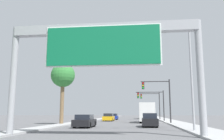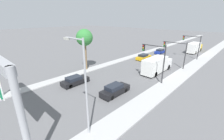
{
  "view_description": "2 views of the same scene",
  "coord_description": "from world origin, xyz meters",
  "px_view_note": "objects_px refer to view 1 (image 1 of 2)",
  "views": [
    {
      "loc": [
        2.49,
        1.35,
        1.57
      ],
      "look_at": [
        0.0,
        23.5,
        5.39
      ],
      "focal_mm": 40.0,
      "sensor_mm": 36.0,
      "label": 1
    },
    {
      "loc": [
        16.07,
        16.1,
        10.32
      ],
      "look_at": [
        -0.08,
        33.43,
        1.95
      ],
      "focal_mm": 24.0,
      "sensor_mm": 36.0,
      "label": 2
    }
  ],
  "objects_px": {
    "car_near_center": "(150,120)",
    "car_far_right": "(109,117)",
    "traffic_light_near_intersection": "(161,94)",
    "street_lamp_right": "(187,69)",
    "car_near_left": "(85,121)",
    "truck_box_secondary": "(144,113)",
    "sign_gantry": "(103,47)",
    "traffic_light_far_intersection": "(153,101)",
    "truck_box_primary": "(147,113)",
    "car_mid_right": "(114,117)",
    "palm_tree_background": "(63,76)",
    "traffic_light_mid_block": "(154,100)"
  },
  "relations": [
    {
      "from": "car_far_right",
      "to": "car_near_left",
      "type": "height_order",
      "value": "car_far_right"
    },
    {
      "from": "car_near_center",
      "to": "car_far_right",
      "type": "xyz_separation_m",
      "value": [
        -7.0,
        18.83,
        -0.04
      ]
    },
    {
      "from": "sign_gantry",
      "to": "street_lamp_right",
      "type": "relative_size",
      "value": 1.5
    },
    {
      "from": "car_near_center",
      "to": "car_near_left",
      "type": "bearing_deg",
      "value": -164.83
    },
    {
      "from": "traffic_light_far_intersection",
      "to": "street_lamp_right",
      "type": "distance_m",
      "value": 35.21
    },
    {
      "from": "car_near_center",
      "to": "car_near_left",
      "type": "relative_size",
      "value": 1.05
    },
    {
      "from": "truck_box_secondary",
      "to": "street_lamp_right",
      "type": "relative_size",
      "value": 0.96
    },
    {
      "from": "car_mid_right",
      "to": "traffic_light_near_intersection",
      "type": "height_order",
      "value": "traffic_light_near_intersection"
    },
    {
      "from": "truck_box_primary",
      "to": "car_near_left",
      "type": "bearing_deg",
      "value": -116.3
    },
    {
      "from": "truck_box_primary",
      "to": "street_lamp_right",
      "type": "relative_size",
      "value": 0.97
    },
    {
      "from": "truck_box_secondary",
      "to": "traffic_light_near_intersection",
      "type": "distance_m",
      "value": 29.0
    },
    {
      "from": "sign_gantry",
      "to": "traffic_light_far_intersection",
      "type": "distance_m",
      "value": 40.52
    },
    {
      "from": "truck_box_primary",
      "to": "palm_tree_background",
      "type": "relative_size",
      "value": 1.04
    },
    {
      "from": "car_near_left",
      "to": "car_mid_right",
      "type": "xyz_separation_m",
      "value": [
        0.0,
        30.12,
        -0.0
      ]
    },
    {
      "from": "car_near_left",
      "to": "truck_box_primary",
      "type": "distance_m",
      "value": 15.83
    },
    {
      "from": "traffic_light_near_intersection",
      "to": "traffic_light_mid_block",
      "type": "relative_size",
      "value": 1.13
    },
    {
      "from": "car_near_center",
      "to": "car_far_right",
      "type": "relative_size",
      "value": 1.0
    },
    {
      "from": "traffic_light_far_intersection",
      "to": "truck_box_secondary",
      "type": "bearing_deg",
      "value": 101.71
    },
    {
      "from": "truck_box_primary",
      "to": "traffic_light_far_intersection",
      "type": "bearing_deg",
      "value": 83.3
    },
    {
      "from": "traffic_light_far_intersection",
      "to": "street_lamp_right",
      "type": "height_order",
      "value": "street_lamp_right"
    },
    {
      "from": "car_near_center",
      "to": "traffic_light_near_intersection",
      "type": "bearing_deg",
      "value": 76.02
    },
    {
      "from": "car_near_left",
      "to": "car_mid_right",
      "type": "height_order",
      "value": "car_near_left"
    },
    {
      "from": "car_near_left",
      "to": "traffic_light_near_intersection",
      "type": "distance_m",
      "value": 13.69
    },
    {
      "from": "car_near_left",
      "to": "palm_tree_background",
      "type": "xyz_separation_m",
      "value": [
        -4.41,
        5.7,
        5.8
      ]
    },
    {
      "from": "street_lamp_right",
      "to": "truck_box_primary",
      "type": "bearing_deg",
      "value": 98.79
    },
    {
      "from": "car_mid_right",
      "to": "truck_box_primary",
      "type": "bearing_deg",
      "value": -66.32
    },
    {
      "from": "truck_box_secondary",
      "to": "car_mid_right",
      "type": "bearing_deg",
      "value": -129.81
    },
    {
      "from": "car_far_right",
      "to": "truck_box_secondary",
      "type": "distance_m",
      "value": 19.14
    },
    {
      "from": "car_far_right",
      "to": "traffic_light_mid_block",
      "type": "distance_m",
      "value": 9.15
    },
    {
      "from": "street_lamp_right",
      "to": "traffic_light_far_intersection",
      "type": "bearing_deg",
      "value": 91.96
    },
    {
      "from": "traffic_light_mid_block",
      "to": "street_lamp_right",
      "type": "xyz_separation_m",
      "value": [
        1.52,
        -25.17,
        1.37
      ]
    },
    {
      "from": "car_near_center",
      "to": "traffic_light_near_intersection",
      "type": "distance_m",
      "value": 8.8
    },
    {
      "from": "sign_gantry",
      "to": "car_mid_right",
      "type": "relative_size",
      "value": 3.09
    },
    {
      "from": "sign_gantry",
      "to": "truck_box_secondary",
      "type": "relative_size",
      "value": 1.57
    },
    {
      "from": "truck_box_secondary",
      "to": "traffic_light_mid_block",
      "type": "xyz_separation_m",
      "value": [
        1.52,
        -18.81,
        2.32
      ]
    },
    {
      "from": "car_mid_right",
      "to": "car_near_center",
      "type": "bearing_deg",
      "value": -76.07
    },
    {
      "from": "car_far_right",
      "to": "car_near_left",
      "type": "relative_size",
      "value": 1.05
    },
    {
      "from": "truck_box_primary",
      "to": "truck_box_secondary",
      "type": "bearing_deg",
      "value": 90.0
    },
    {
      "from": "traffic_light_near_intersection",
      "to": "street_lamp_right",
      "type": "xyz_separation_m",
      "value": [
        1.09,
        -15.17,
        0.97
      ]
    },
    {
      "from": "traffic_light_mid_block",
      "to": "palm_tree_background",
      "type": "bearing_deg",
      "value": -132.69
    },
    {
      "from": "car_near_left",
      "to": "truck_box_secondary",
      "type": "bearing_deg",
      "value": 79.7
    },
    {
      "from": "truck_box_secondary",
      "to": "traffic_light_far_intersection",
      "type": "bearing_deg",
      "value": -78.29
    },
    {
      "from": "street_lamp_right",
      "to": "truck_box_secondary",
      "type": "bearing_deg",
      "value": 93.94
    },
    {
      "from": "car_near_center",
      "to": "truck_box_primary",
      "type": "bearing_deg",
      "value": 90.0
    },
    {
      "from": "traffic_light_far_intersection",
      "to": "palm_tree_background",
      "type": "distance_m",
      "value": 27.53
    },
    {
      "from": "sign_gantry",
      "to": "traffic_light_far_intersection",
      "type": "height_order",
      "value": "sign_gantry"
    },
    {
      "from": "truck_box_primary",
      "to": "street_lamp_right",
      "type": "bearing_deg",
      "value": -81.21
    },
    {
      "from": "car_far_right",
      "to": "traffic_light_mid_block",
      "type": "xyz_separation_m",
      "value": [
        8.52,
        -1.02,
        3.19
      ]
    },
    {
      "from": "traffic_light_mid_block",
      "to": "street_lamp_right",
      "type": "distance_m",
      "value": 25.25
    },
    {
      "from": "car_near_left",
      "to": "street_lamp_right",
      "type": "relative_size",
      "value": 0.5
    }
  ]
}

